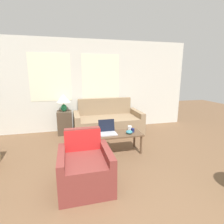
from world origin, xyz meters
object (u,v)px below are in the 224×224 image
(laptop, at_px, (108,131))
(table_lamp, at_px, (63,100))
(armchair, at_px, (85,169))
(cup_yellow, at_px, (130,128))
(cup_navy, at_px, (133,130))
(snack_bowl, at_px, (129,132))
(coffee_table, at_px, (117,136))
(couch, at_px, (107,123))

(laptop, bearing_deg, table_lamp, 121.58)
(armchair, height_order, cup_yellow, armchair)
(cup_navy, height_order, snack_bowl, cup_navy)
(cup_yellow, bearing_deg, coffee_table, -156.81)
(couch, bearing_deg, cup_yellow, -78.41)
(snack_bowl, bearing_deg, armchair, -138.78)
(armchair, relative_size, laptop, 2.36)
(cup_navy, xyz_separation_m, cup_yellow, (-0.01, 0.14, 0.01))
(couch, height_order, armchair, couch)
(couch, xyz_separation_m, table_lamp, (-1.18, 0.19, 0.68))
(couch, relative_size, armchair, 2.27)
(coffee_table, bearing_deg, laptop, 164.76)
(armchair, relative_size, snack_bowl, 5.83)
(cup_yellow, bearing_deg, table_lamp, 136.07)
(couch, relative_size, cup_navy, 22.92)
(armchair, xyz_separation_m, cup_navy, (1.12, 0.97, 0.20))
(cup_navy, xyz_separation_m, snack_bowl, (-0.11, -0.08, -0.00))
(snack_bowl, bearing_deg, coffee_table, 160.33)
(coffee_table, xyz_separation_m, cup_yellow, (0.33, 0.14, 0.10))
(couch, xyz_separation_m, cup_navy, (0.26, -1.32, 0.18))
(armchair, relative_size, table_lamp, 1.76)
(couch, relative_size, table_lamp, 4.00)
(laptop, bearing_deg, cup_navy, -5.83)
(armchair, relative_size, cup_yellow, 8.54)
(couch, bearing_deg, laptop, -102.63)
(laptop, relative_size, snack_bowl, 2.47)
(snack_bowl, bearing_deg, couch, 96.10)
(table_lamp, height_order, coffee_table, table_lamp)
(table_lamp, xyz_separation_m, snack_bowl, (1.33, -1.59, -0.50))
(couch, xyz_separation_m, snack_bowl, (0.15, -1.40, 0.18))
(cup_navy, bearing_deg, snack_bowl, -142.18)
(snack_bowl, bearing_deg, cup_yellow, 67.65)
(table_lamp, bearing_deg, laptop, -58.42)
(laptop, bearing_deg, couch, 77.37)
(couch, bearing_deg, cup_navy, -79.00)
(table_lamp, xyz_separation_m, cup_yellow, (1.42, -1.37, -0.49))
(coffee_table, bearing_deg, table_lamp, 125.94)
(cup_navy, bearing_deg, cup_yellow, 96.04)
(couch, height_order, cup_navy, couch)
(coffee_table, relative_size, cup_yellow, 10.72)
(table_lamp, height_order, snack_bowl, table_lamp)
(cup_yellow, height_order, snack_bowl, cup_yellow)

